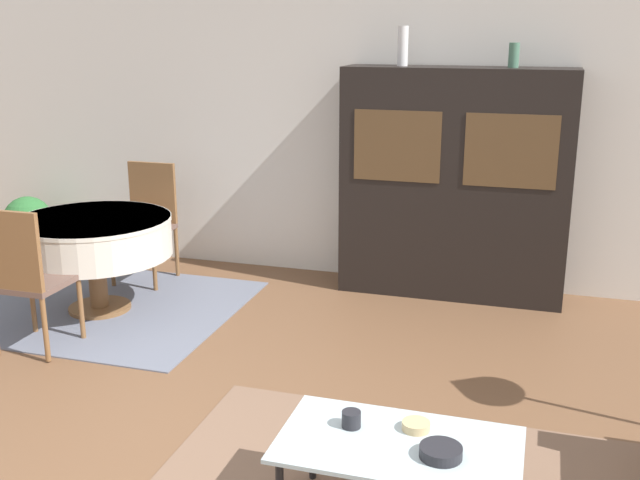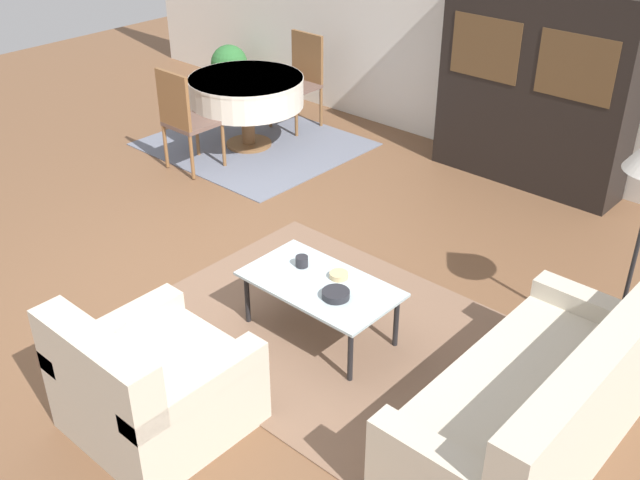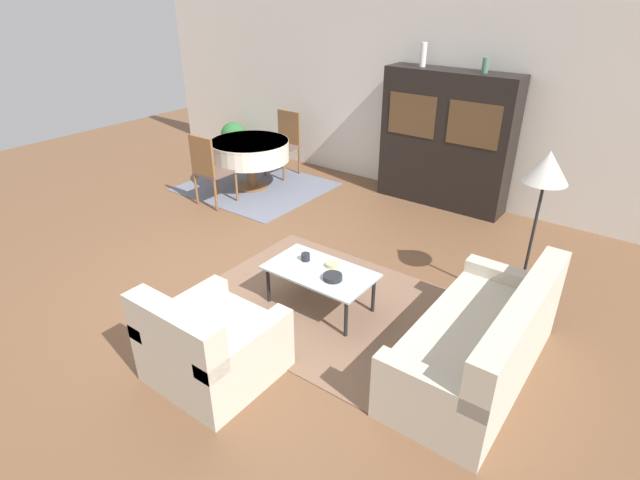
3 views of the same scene
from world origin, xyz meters
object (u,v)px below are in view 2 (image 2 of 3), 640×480
couch (538,408)px  coffee_table (320,288)px  bowl (336,294)px  bowl_small (339,275)px  dining_table (246,92)px  potted_plant (229,67)px  display_cabinet (536,87)px  dining_chair_far (301,76)px  dining_chair_near (184,116)px  cup (302,261)px  armchair (151,387)px

couch → coffee_table: size_ratio=1.74×
bowl → bowl_small: size_ratio=1.43×
dining_table → potted_plant: 1.75m
display_cabinet → couch: bearing=-60.6°
dining_chair_far → display_cabinet: bearing=-171.4°
coffee_table → bowl_small: (0.05, 0.13, 0.06)m
couch → dining_table: 4.78m
potted_plant → dining_chair_near: bearing=-52.6°
coffee_table → cup: size_ratio=12.06×
coffee_table → display_cabinet: bearing=93.1°
display_cabinet → bowl_small: (0.23, -3.02, -0.49)m
dining_chair_far → bowl: (2.95, -2.82, -0.13)m
bowl → bowl_small: (-0.14, 0.19, -0.00)m
bowl → cup: bearing=162.7°
bowl_small → couch: bearing=-4.9°
armchair → potted_plant: 5.87m
coffee_table → dining_chair_near: size_ratio=1.04×
dining_table → display_cabinet: bearing=25.1°
dining_table → bowl_small: 3.35m
dining_chair_far → bowl_small: 3.85m
cup → bowl: (0.42, -0.13, -0.01)m
dining_chair_near → bowl: size_ratio=5.59×
bowl → dining_table: bearing=145.8°
coffee_table → cup: 0.25m
bowl_small → dining_chair_far: bearing=136.9°
armchair → coffee_table: 1.32m
dining_chair_far → armchair: bearing=122.9°
armchair → display_cabinet: display_cabinet is taller
armchair → bowl: 1.29m
armchair → cup: size_ratio=10.38×
armchair → dining_chair_near: (-2.64, 2.43, 0.27)m
coffee_table → dining_chair_near: dining_chair_near is taller
dining_chair_far → coffee_table: bearing=135.0°
dining_chair_near → cup: (2.53, -1.05, -0.11)m
dining_chair_near → dining_chair_far: bearing=90.0°
display_cabinet → bowl: bearing=-83.6°
coffee_table → cup: bearing=162.9°
bowl → bowl_small: 0.23m
coffee_table → dining_table: size_ratio=0.88×
coffee_table → dining_table: bearing=144.9°
dining_table → potted_plant: size_ratio=1.95×
bowl_small → potted_plant: (-4.21, 2.83, -0.11)m
display_cabinet → dining_chair_near: size_ratio=1.83×
display_cabinet → potted_plant: display_cabinet is taller
couch → display_cabinet: bearing=29.4°
display_cabinet → potted_plant: size_ratio=3.05×
coffee_table → dining_chair_near: bearing=157.9°
dining_chair_near → potted_plant: 2.32m
dining_table → cup: dining_table is taller
armchair → bowl: bearing=75.9°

